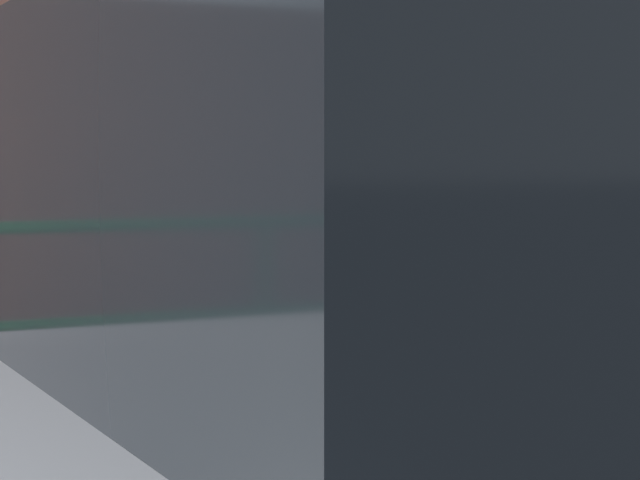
{
  "coord_description": "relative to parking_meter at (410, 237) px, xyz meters",
  "views": [
    {
      "loc": [
        -2.38,
        -2.97,
        1.48
      ],
      "look_at": [
        -0.69,
        0.36,
        1.24
      ],
      "focal_mm": 66.8,
      "sensor_mm": 36.0,
      "label": 1
    }
  ],
  "objects": [
    {
      "name": "backdrop_wall",
      "position": [
        0.33,
        4.16,
        0.03
      ],
      "size": [
        32.0,
        0.5,
        2.53
      ],
      "primitive_type": "cube",
      "color": "brown",
      "rests_on": "ground"
    },
    {
      "name": "pedestrian_at_meter",
      "position": [
        -0.54,
        0.11,
        -0.16
      ],
      "size": [
        0.68,
        0.57,
        1.66
      ],
      "rotation": [
        0.0,
        0.0,
        -0.18
      ],
      "color": "slate",
      "rests_on": "sidewalk_curb"
    },
    {
      "name": "background_railing",
      "position": [
        0.33,
        2.32,
        -0.34
      ],
      "size": [
        24.06,
        0.06,
        1.07
      ],
      "color": "#1E602D",
      "rests_on": "sidewalk_curb"
    },
    {
      "name": "parking_meter",
      "position": [
        0.0,
        0.0,
        0.0
      ],
      "size": [
        0.18,
        0.19,
        1.5
      ],
      "rotation": [
        0.0,
        0.0,
        3.1
      ],
      "color": "slate",
      "rests_on": "sidewalk_curb"
    }
  ]
}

